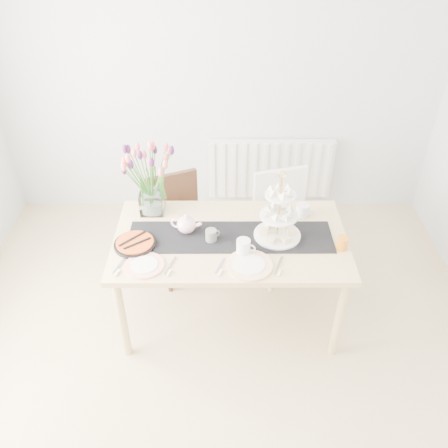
{
  "coord_description": "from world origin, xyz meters",
  "views": [
    {
      "loc": [
        0.05,
        -1.81,
        2.77
      ],
      "look_at": [
        0.05,
        0.69,
        0.9
      ],
      "focal_mm": 38.0,
      "sensor_mm": 36.0,
      "label": 1
    }
  ],
  "objects_px": {
    "dining_table": "(230,246)",
    "mug_white": "(243,247)",
    "radiator": "(270,169)",
    "chair_white": "(284,217)",
    "teapot": "(186,225)",
    "plate_left": "(145,265)",
    "cream_jug": "(302,210)",
    "mug_grey": "(211,236)",
    "tart_tin": "(135,244)",
    "tulip_vase": "(149,171)",
    "chair_brown": "(178,219)",
    "cake_stand": "(278,221)",
    "plate_right": "(249,265)",
    "mug_orange": "(342,243)"
  },
  "relations": [
    {
      "from": "chair_brown",
      "to": "mug_grey",
      "type": "relative_size",
      "value": 9.6
    },
    {
      "from": "chair_brown",
      "to": "tart_tin",
      "type": "distance_m",
      "value": 0.73
    },
    {
      "from": "cream_jug",
      "to": "mug_orange",
      "type": "height_order",
      "value": "cream_jug"
    },
    {
      "from": "dining_table",
      "to": "cake_stand",
      "type": "height_order",
      "value": "cake_stand"
    },
    {
      "from": "tart_tin",
      "to": "radiator",
      "type": "bearing_deg",
      "value": 55.74
    },
    {
      "from": "cream_jug",
      "to": "dining_table",
      "type": "bearing_deg",
      "value": -132.95
    },
    {
      "from": "radiator",
      "to": "tart_tin",
      "type": "xyz_separation_m",
      "value": [
        -1.05,
        -1.54,
        0.32
      ]
    },
    {
      "from": "chair_brown",
      "to": "teapot",
      "type": "height_order",
      "value": "teapot"
    },
    {
      "from": "teapot",
      "to": "cream_jug",
      "type": "bearing_deg",
      "value": 27.12
    },
    {
      "from": "tart_tin",
      "to": "plate_right",
      "type": "bearing_deg",
      "value": -15.25
    },
    {
      "from": "teapot",
      "to": "mug_orange",
      "type": "xyz_separation_m",
      "value": [
        1.04,
        -0.18,
        -0.02
      ]
    },
    {
      "from": "tulip_vase",
      "to": "mug_grey",
      "type": "bearing_deg",
      "value": -38.96
    },
    {
      "from": "dining_table",
      "to": "chair_white",
      "type": "bearing_deg",
      "value": 51.56
    },
    {
      "from": "cream_jug",
      "to": "plate_left",
      "type": "xyz_separation_m",
      "value": [
        -1.08,
        -0.55,
        -0.04
      ]
    },
    {
      "from": "radiator",
      "to": "cream_jug",
      "type": "distance_m",
      "value": 1.25
    },
    {
      "from": "chair_white",
      "to": "mug_grey",
      "type": "relative_size",
      "value": 9.99
    },
    {
      "from": "radiator",
      "to": "tart_tin",
      "type": "relative_size",
      "value": 4.26
    },
    {
      "from": "teapot",
      "to": "tart_tin",
      "type": "distance_m",
      "value": 0.37
    },
    {
      "from": "radiator",
      "to": "plate_left",
      "type": "bearing_deg",
      "value": -118.75
    },
    {
      "from": "mug_orange",
      "to": "mug_grey",
      "type": "bearing_deg",
      "value": 127.19
    },
    {
      "from": "dining_table",
      "to": "tart_tin",
      "type": "xyz_separation_m",
      "value": [
        -0.64,
        -0.09,
        0.09
      ]
    },
    {
      "from": "cream_jug",
      "to": "mug_grey",
      "type": "relative_size",
      "value": 1.03
    },
    {
      "from": "tulip_vase",
      "to": "mug_white",
      "type": "relative_size",
      "value": 5.67
    },
    {
      "from": "mug_grey",
      "to": "mug_orange",
      "type": "distance_m",
      "value": 0.87
    },
    {
      "from": "tart_tin",
      "to": "mug_white",
      "type": "distance_m",
      "value": 0.73
    },
    {
      "from": "mug_white",
      "to": "plate_right",
      "type": "bearing_deg",
      "value": -60.28
    },
    {
      "from": "cake_stand",
      "to": "radiator",
      "type": "bearing_deg",
      "value": 86.66
    },
    {
      "from": "mug_white",
      "to": "plate_left",
      "type": "bearing_deg",
      "value": -154.61
    },
    {
      "from": "teapot",
      "to": "plate_left",
      "type": "height_order",
      "value": "teapot"
    },
    {
      "from": "mug_white",
      "to": "mug_orange",
      "type": "bearing_deg",
      "value": 18.84
    },
    {
      "from": "tart_tin",
      "to": "mug_orange",
      "type": "height_order",
      "value": "mug_orange"
    },
    {
      "from": "cake_stand",
      "to": "mug_grey",
      "type": "distance_m",
      "value": 0.46
    },
    {
      "from": "mug_white",
      "to": "plate_left",
      "type": "height_order",
      "value": "mug_white"
    },
    {
      "from": "radiator",
      "to": "chair_white",
      "type": "distance_m",
      "value": 0.9
    },
    {
      "from": "chair_white",
      "to": "dining_table",
      "type": "bearing_deg",
      "value": -143.92
    },
    {
      "from": "chair_white",
      "to": "mug_white",
      "type": "distance_m",
      "value": 0.86
    },
    {
      "from": "dining_table",
      "to": "tart_tin",
      "type": "relative_size",
      "value": 5.69
    },
    {
      "from": "plate_left",
      "to": "chair_brown",
      "type": "bearing_deg",
      "value": 81.22
    },
    {
      "from": "mug_orange",
      "to": "plate_right",
      "type": "xyz_separation_m",
      "value": [
        -0.62,
        -0.18,
        -0.04
      ]
    },
    {
      "from": "chair_brown",
      "to": "mug_orange",
      "type": "bearing_deg",
      "value": -53.33
    },
    {
      "from": "plate_left",
      "to": "cream_jug",
      "type": "bearing_deg",
      "value": 27.16
    },
    {
      "from": "mug_white",
      "to": "plate_left",
      "type": "distance_m",
      "value": 0.65
    },
    {
      "from": "plate_left",
      "to": "plate_right",
      "type": "xyz_separation_m",
      "value": [
        0.67,
        0.0,
        0.0
      ]
    },
    {
      "from": "dining_table",
      "to": "mug_white",
      "type": "bearing_deg",
      "value": -64.27
    },
    {
      "from": "radiator",
      "to": "tulip_vase",
      "type": "xyz_separation_m",
      "value": [
        -0.97,
        -1.13,
        0.64
      ]
    },
    {
      "from": "cream_jug",
      "to": "mug_white",
      "type": "bearing_deg",
      "value": -115.01
    },
    {
      "from": "plate_right",
      "to": "teapot",
      "type": "bearing_deg",
      "value": 139.94
    },
    {
      "from": "radiator",
      "to": "mug_white",
      "type": "distance_m",
      "value": 1.69
    },
    {
      "from": "radiator",
      "to": "plate_right",
      "type": "height_order",
      "value": "plate_right"
    },
    {
      "from": "cake_stand",
      "to": "plate_right",
      "type": "height_order",
      "value": "cake_stand"
    }
  ]
}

